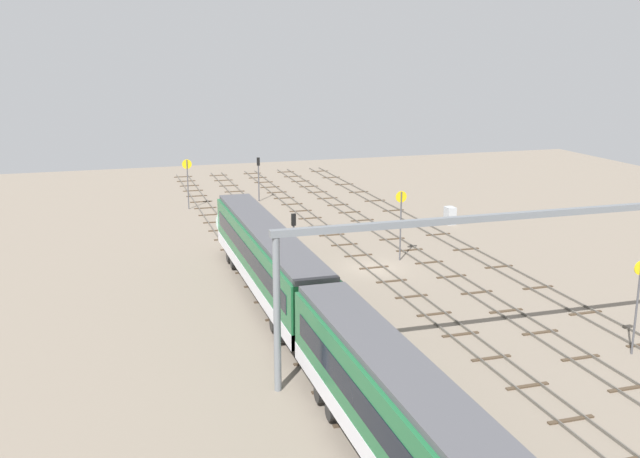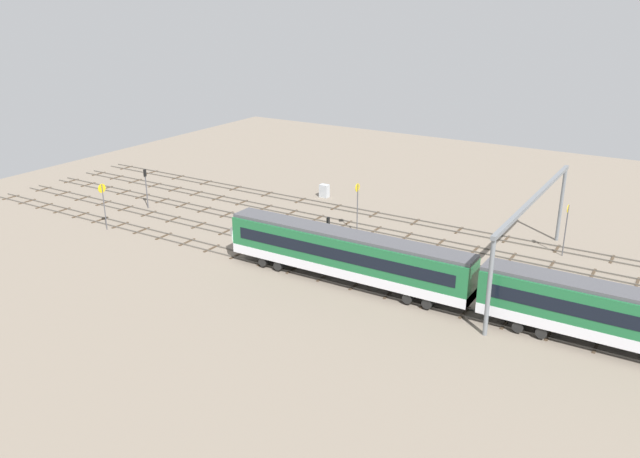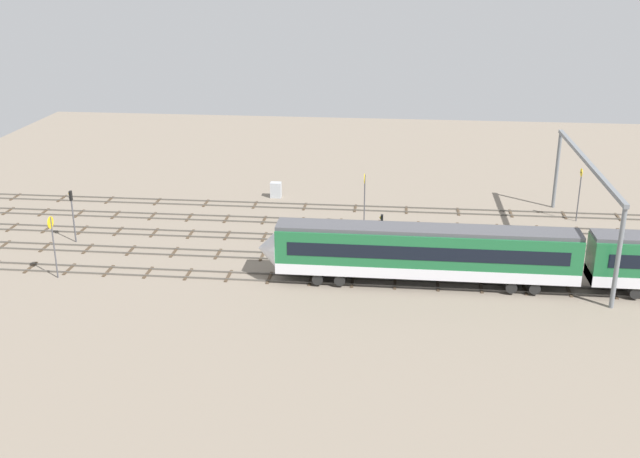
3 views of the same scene
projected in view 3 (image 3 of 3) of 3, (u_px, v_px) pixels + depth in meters
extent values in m
plane|color=gray|center=(378.00, 241.00, 70.95)|extent=(112.89, 112.89, 0.00)
cube|color=#59544C|center=(381.00, 207.00, 80.48)|extent=(96.89, 0.07, 0.16)
cube|color=#59544C|center=(381.00, 211.00, 79.14)|extent=(96.89, 0.07, 0.16)
cube|color=#473828|center=(618.00, 217.00, 77.42)|extent=(0.24, 2.40, 0.08)
cube|color=#473828|center=(564.00, 215.00, 77.95)|extent=(0.24, 2.40, 0.08)
cube|color=#473828|center=(511.00, 213.00, 78.49)|extent=(0.24, 2.40, 0.08)
cube|color=#473828|center=(458.00, 212.00, 79.02)|extent=(0.24, 2.40, 0.08)
cube|color=#473828|center=(406.00, 210.00, 79.56)|extent=(0.24, 2.40, 0.08)
cube|color=#473828|center=(355.00, 208.00, 80.09)|extent=(0.24, 2.40, 0.08)
cube|color=#473828|center=(305.00, 207.00, 80.62)|extent=(0.24, 2.40, 0.08)
cube|color=#473828|center=(255.00, 205.00, 81.16)|extent=(0.24, 2.40, 0.08)
cube|color=#473828|center=(206.00, 203.00, 81.69)|extent=(0.24, 2.40, 0.08)
cube|color=#473828|center=(157.00, 202.00, 82.23)|extent=(0.24, 2.40, 0.08)
cube|color=#473828|center=(109.00, 200.00, 82.76)|extent=(0.24, 2.40, 0.08)
cube|color=#473828|center=(62.00, 198.00, 83.30)|extent=(0.24, 2.40, 0.08)
cube|color=#473828|center=(15.00, 197.00, 83.83)|extent=(0.24, 2.40, 0.08)
cube|color=#59544C|center=(380.00, 221.00, 76.04)|extent=(96.89, 0.07, 0.16)
cube|color=#59544C|center=(379.00, 226.00, 74.69)|extent=(96.89, 0.07, 0.16)
cube|color=#473828|center=(621.00, 233.00, 73.07)|extent=(0.24, 2.40, 0.08)
cube|color=#473828|center=(579.00, 231.00, 73.46)|extent=(0.24, 2.40, 0.08)
cube|color=#473828|center=(539.00, 230.00, 73.84)|extent=(0.24, 2.40, 0.08)
cube|color=#473828|center=(498.00, 228.00, 74.22)|extent=(0.24, 2.40, 0.08)
cube|color=#473828|center=(458.00, 227.00, 74.61)|extent=(0.24, 2.40, 0.08)
cube|color=#473828|center=(418.00, 226.00, 74.99)|extent=(0.24, 2.40, 0.08)
cube|color=#473828|center=(379.00, 224.00, 75.38)|extent=(0.24, 2.40, 0.08)
cube|color=#473828|center=(340.00, 223.00, 75.76)|extent=(0.24, 2.40, 0.08)
cube|color=#473828|center=(302.00, 221.00, 76.15)|extent=(0.24, 2.40, 0.08)
cube|color=#473828|center=(264.00, 220.00, 76.53)|extent=(0.24, 2.40, 0.08)
cube|color=#473828|center=(226.00, 219.00, 76.92)|extent=(0.24, 2.40, 0.08)
cube|color=#473828|center=(189.00, 217.00, 77.30)|extent=(0.24, 2.40, 0.08)
cube|color=#473828|center=(152.00, 216.00, 77.69)|extent=(0.24, 2.40, 0.08)
cube|color=#473828|center=(116.00, 215.00, 78.07)|extent=(0.24, 2.40, 0.08)
cube|color=#473828|center=(79.00, 214.00, 78.46)|extent=(0.24, 2.40, 0.08)
cube|color=#473828|center=(44.00, 212.00, 78.84)|extent=(0.24, 2.40, 0.08)
cube|color=#473828|center=(8.00, 211.00, 79.22)|extent=(0.24, 2.40, 0.08)
cube|color=#59544C|center=(378.00, 238.00, 71.59)|extent=(96.89, 0.07, 0.16)
cube|color=#59544C|center=(377.00, 243.00, 70.25)|extent=(96.89, 0.07, 0.16)
cube|color=#473828|center=(615.00, 250.00, 68.80)|extent=(0.24, 2.40, 0.08)
cube|color=#473828|center=(574.00, 248.00, 69.15)|extent=(0.24, 2.40, 0.08)
cube|color=#473828|center=(534.00, 247.00, 69.51)|extent=(0.24, 2.40, 0.08)
cube|color=#473828|center=(495.00, 245.00, 69.87)|extent=(0.24, 2.40, 0.08)
cube|color=#473828|center=(455.00, 244.00, 70.22)|extent=(0.24, 2.40, 0.08)
cube|color=#473828|center=(416.00, 243.00, 70.58)|extent=(0.24, 2.40, 0.08)
cube|color=#473828|center=(378.00, 241.00, 70.93)|extent=(0.24, 2.40, 0.08)
cube|color=#473828|center=(339.00, 240.00, 71.29)|extent=(0.24, 2.40, 0.08)
cube|color=#473828|center=(302.00, 238.00, 71.65)|extent=(0.24, 2.40, 0.08)
cube|color=#473828|center=(264.00, 237.00, 72.00)|extent=(0.24, 2.40, 0.08)
cube|color=#473828|center=(227.00, 235.00, 72.36)|extent=(0.24, 2.40, 0.08)
cube|color=#473828|center=(190.00, 234.00, 72.71)|extent=(0.24, 2.40, 0.08)
cube|color=#473828|center=(154.00, 233.00, 73.07)|extent=(0.24, 2.40, 0.08)
cube|color=#473828|center=(118.00, 231.00, 73.43)|extent=(0.24, 2.40, 0.08)
cube|color=#473828|center=(83.00, 230.00, 73.78)|extent=(0.24, 2.40, 0.08)
cube|color=#473828|center=(47.00, 229.00, 74.14)|extent=(0.24, 2.40, 0.08)
cube|color=#473828|center=(12.00, 227.00, 74.50)|extent=(0.24, 2.40, 0.08)
cube|color=#59544C|center=(376.00, 257.00, 67.15)|extent=(96.89, 0.07, 0.16)
cube|color=#59544C|center=(375.00, 263.00, 65.81)|extent=(96.89, 0.07, 0.16)
cube|color=#473828|center=(638.00, 271.00, 64.29)|extent=(0.24, 2.40, 0.08)
cube|color=#473828|center=(589.00, 269.00, 64.69)|extent=(0.24, 2.40, 0.08)
cube|color=#473828|center=(540.00, 267.00, 65.09)|extent=(0.24, 2.40, 0.08)
cube|color=#473828|center=(493.00, 265.00, 65.49)|extent=(0.24, 2.40, 0.08)
cube|color=#473828|center=(445.00, 263.00, 65.89)|extent=(0.24, 2.40, 0.08)
cube|color=#473828|center=(399.00, 261.00, 66.29)|extent=(0.24, 2.40, 0.08)
cube|color=#473828|center=(353.00, 259.00, 66.69)|extent=(0.24, 2.40, 0.08)
cube|color=#473828|center=(307.00, 258.00, 67.09)|extent=(0.24, 2.40, 0.08)
cube|color=#473828|center=(262.00, 256.00, 67.49)|extent=(0.24, 2.40, 0.08)
cube|color=#473828|center=(218.00, 254.00, 67.89)|extent=(0.24, 2.40, 0.08)
cube|color=#473828|center=(174.00, 252.00, 68.29)|extent=(0.24, 2.40, 0.08)
cube|color=#473828|center=(131.00, 250.00, 68.69)|extent=(0.24, 2.40, 0.08)
cube|color=#473828|center=(88.00, 249.00, 69.09)|extent=(0.24, 2.40, 0.08)
cube|color=#473828|center=(45.00, 247.00, 69.49)|extent=(0.24, 2.40, 0.08)
cube|color=#473828|center=(3.00, 245.00, 69.89)|extent=(0.24, 2.40, 0.08)
cube|color=#59544C|center=(374.00, 278.00, 62.70)|extent=(96.89, 0.07, 0.16)
cube|color=#59544C|center=(373.00, 285.00, 61.36)|extent=(96.89, 0.07, 0.16)
cube|color=#473828|center=(613.00, 293.00, 60.16)|extent=(0.24, 2.40, 0.08)
cube|color=#473828|center=(569.00, 291.00, 60.50)|extent=(0.24, 2.40, 0.08)
cube|color=#473828|center=(525.00, 289.00, 60.84)|extent=(0.24, 2.40, 0.08)
cube|color=#473828|center=(481.00, 287.00, 61.19)|extent=(0.24, 2.40, 0.08)
cube|color=#473828|center=(438.00, 285.00, 61.53)|extent=(0.24, 2.40, 0.08)
cube|color=#473828|center=(395.00, 283.00, 61.87)|extent=(0.24, 2.40, 0.08)
cube|color=#473828|center=(353.00, 281.00, 62.22)|extent=(0.24, 2.40, 0.08)
cube|color=#473828|center=(311.00, 280.00, 62.56)|extent=(0.24, 2.40, 0.08)
cube|color=#473828|center=(269.00, 278.00, 62.90)|extent=(0.24, 2.40, 0.08)
cube|color=#473828|center=(228.00, 276.00, 63.25)|extent=(0.24, 2.40, 0.08)
cube|color=#473828|center=(188.00, 274.00, 63.59)|extent=(0.24, 2.40, 0.08)
cube|color=#473828|center=(148.00, 273.00, 63.93)|extent=(0.24, 2.40, 0.08)
cube|color=#473828|center=(108.00, 271.00, 64.28)|extent=(0.24, 2.40, 0.08)
cube|color=#473828|center=(69.00, 269.00, 64.62)|extent=(0.24, 2.40, 0.08)
cube|color=#473828|center=(30.00, 267.00, 64.96)|extent=(0.24, 2.40, 0.08)
cube|color=#1E6638|center=(426.00, 252.00, 60.68)|extent=(24.00, 2.90, 3.60)
cube|color=silver|center=(425.00, 268.00, 61.14)|extent=(24.00, 2.94, 0.90)
cube|color=#4C4C51|center=(427.00, 229.00, 60.01)|extent=(24.00, 2.50, 0.30)
cube|color=black|center=(425.00, 241.00, 61.89)|extent=(22.00, 0.04, 1.10)
cube|color=black|center=(426.00, 254.00, 59.16)|extent=(22.00, 0.04, 1.10)
cylinder|color=black|center=(532.00, 283.00, 60.59)|extent=(0.90, 2.70, 0.90)
cylinder|color=black|center=(509.00, 282.00, 60.77)|extent=(0.90, 2.70, 0.90)
cylinder|color=black|center=(341.00, 274.00, 62.12)|extent=(0.90, 2.70, 0.90)
cylinder|color=black|center=(319.00, 274.00, 62.30)|extent=(0.90, 2.70, 0.90)
cylinder|color=black|center=(631.00, 287.00, 59.83)|extent=(0.90, 2.70, 0.90)
cone|color=silver|center=(268.00, 248.00, 62.01)|extent=(1.60, 3.24, 3.24)
cylinder|color=slate|center=(557.00, 171.00, 79.18)|extent=(0.36, 0.36, 7.98)
cylinder|color=slate|center=(618.00, 259.00, 56.36)|extent=(0.36, 0.36, 7.98)
cube|color=slate|center=(588.00, 162.00, 66.34)|extent=(0.40, 25.02, 0.35)
cylinder|color=#4C4C51|center=(364.00, 203.00, 72.74)|extent=(0.12, 0.12, 5.68)
cylinder|color=yellow|center=(365.00, 179.00, 71.91)|extent=(0.05, 0.93, 0.93)
cube|color=black|center=(364.00, 179.00, 71.92)|extent=(0.02, 0.42, 0.12)
cylinder|color=#4C4C51|center=(54.00, 248.00, 62.12)|extent=(0.12, 0.12, 5.33)
cylinder|color=yellow|center=(50.00, 222.00, 61.37)|extent=(0.05, 1.02, 1.02)
cube|color=black|center=(50.00, 222.00, 61.38)|extent=(0.02, 0.46, 0.12)
cylinder|color=#4C4C51|center=(579.00, 195.00, 75.46)|extent=(0.12, 0.12, 5.43)
cylinder|color=yellow|center=(581.00, 172.00, 74.66)|extent=(0.05, 0.81, 0.81)
cube|color=black|center=(581.00, 172.00, 74.66)|extent=(0.02, 0.36, 0.12)
cylinder|color=#4C4C51|center=(74.00, 221.00, 70.14)|extent=(0.14, 0.14, 4.08)
cube|color=black|center=(71.00, 196.00, 69.29)|extent=(0.20, 0.32, 0.90)
sphere|color=yellow|center=(69.00, 194.00, 69.23)|extent=(0.20, 0.20, 0.20)
sphere|color=#262626|center=(70.00, 198.00, 69.37)|extent=(0.20, 0.20, 0.20)
cylinder|color=#4C4C51|center=(381.00, 247.00, 64.02)|extent=(0.14, 0.14, 4.02)
cube|color=black|center=(382.00, 220.00, 63.18)|extent=(0.20, 0.32, 0.90)
sphere|color=yellow|center=(381.00, 218.00, 63.12)|extent=(0.20, 0.20, 0.20)
sphere|color=#262626|center=(380.00, 222.00, 63.25)|extent=(0.20, 0.20, 0.20)
cube|color=#B2B7BC|center=(276.00, 190.00, 83.51)|extent=(1.18, 0.84, 1.71)
cube|color=#333333|center=(270.00, 188.00, 83.49)|extent=(0.02, 0.59, 0.24)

